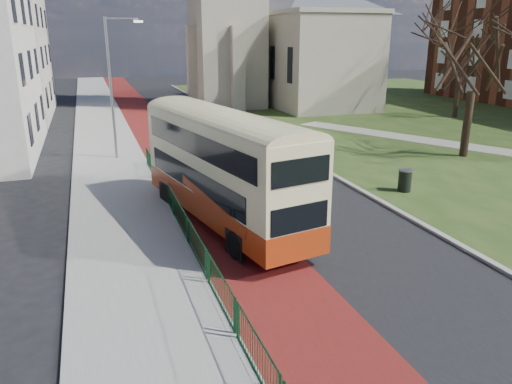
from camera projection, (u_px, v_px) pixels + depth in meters
name	position (u px, v px, depth m)	size (l,w,h in m)	color
ground	(311.00, 283.00, 15.05)	(160.00, 160.00, 0.00)	black
road_carriageway	(207.00, 146.00, 33.58)	(9.00, 120.00, 0.01)	black
bus_lane	(167.00, 149.00, 32.76)	(3.40, 120.00, 0.01)	#591414
pavement_west	(107.00, 152.00, 31.58)	(4.00, 120.00, 0.12)	gray
kerb_west	(139.00, 150.00, 32.19)	(0.25, 120.00, 0.13)	#999993
kerb_east	(262.00, 135.00, 36.77)	(0.25, 80.00, 0.13)	#999993
grass_green	(480.00, 122.00, 42.83)	(40.00, 80.00, 0.04)	#284117
pedestrian_railing	(188.00, 231.00, 17.60)	(0.07, 24.00, 1.12)	#0D3C1E
streetlamp	(113.00, 82.00, 28.61)	(2.13, 0.18, 8.00)	gray
bus	(223.00, 163.00, 19.07)	(4.39, 10.60, 4.32)	#9A2F0E
winter_tree_near	(478.00, 37.00, 28.56)	(8.79, 8.79, 10.09)	#2F2117
winter_tree_far	(463.00, 43.00, 43.10)	(6.93, 6.93, 9.25)	black
litter_bin	(405.00, 180.00, 23.61)	(0.82, 0.82, 1.07)	black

